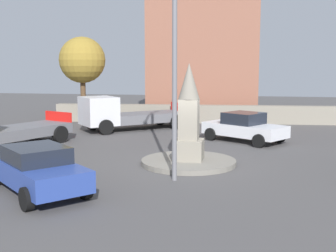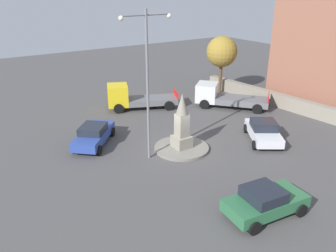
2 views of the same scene
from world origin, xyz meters
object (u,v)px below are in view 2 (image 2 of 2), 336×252
(streetlamp, at_px, (147,75))
(car_blue_waiting, at_px, (94,134))
(truck_yellow_passing, at_px, (133,98))
(corner_building, at_px, (330,45))
(monument, at_px, (182,124))
(car_green_parked_left, at_px, (265,201))
(car_white_parked_right, at_px, (263,131))
(tree_near_wall, at_px, (222,52))
(truck_white_approaching, at_px, (224,97))

(streetlamp, relative_size, car_blue_waiting, 2.07)
(truck_yellow_passing, bearing_deg, streetlamp, 67.79)
(corner_building, bearing_deg, monument, 4.43)
(car_green_parked_left, height_order, car_white_parked_right, car_white_parked_right)
(car_green_parked_left, xyz_separation_m, truck_yellow_passing, (-2.03, -16.90, 0.27))
(car_green_parked_left, relative_size, tree_near_wall, 0.74)
(car_blue_waiting, height_order, tree_near_wall, tree_near_wall)
(monument, xyz_separation_m, tree_near_wall, (-10.91, -8.55, 2.32))
(monument, xyz_separation_m, car_white_parked_right, (-5.57, 2.03, -1.07))
(car_green_parked_left, distance_m, truck_yellow_passing, 17.02)
(streetlamp, distance_m, car_white_parked_right, 9.49)
(truck_yellow_passing, xyz_separation_m, corner_building, (-16.07, 7.67, 4.18))
(corner_building, relative_size, tree_near_wall, 1.83)
(car_green_parked_left, relative_size, truck_yellow_passing, 0.66)
(car_green_parked_left, xyz_separation_m, truck_white_approaching, (-9.05, -12.92, 0.21))
(car_green_parked_left, height_order, truck_white_approaching, truck_white_approaching)
(monument, distance_m, car_green_parked_left, 8.00)
(corner_building, bearing_deg, truck_white_approaching, -22.19)
(car_blue_waiting, relative_size, car_white_parked_right, 0.99)
(monument, height_order, streetlamp, streetlamp)
(streetlamp, bearing_deg, car_blue_waiting, -60.80)
(monument, distance_m, truck_yellow_passing, 9.13)
(car_blue_waiting, bearing_deg, monument, 139.03)
(monument, relative_size, streetlamp, 0.41)
(car_white_parked_right, relative_size, tree_near_wall, 0.78)
(car_white_parked_right, distance_m, truck_yellow_passing, 11.87)
(monument, xyz_separation_m, truck_white_approaching, (-8.23, -5.03, -0.87))
(streetlamp, distance_m, tree_near_wall, 15.81)
(car_white_parked_right, bearing_deg, tree_near_wall, -116.77)
(car_green_parked_left, bearing_deg, monument, -95.97)
(car_blue_waiting, xyz_separation_m, truck_white_approaching, (-12.78, -1.08, 0.21))
(car_green_parked_left, height_order, corner_building, corner_building)
(streetlamp, xyz_separation_m, tree_near_wall, (-13.33, -8.41, -1.25))
(car_green_parked_left, bearing_deg, truck_yellow_passing, -96.85)
(car_blue_waiting, relative_size, truck_white_approaching, 0.70)
(monument, bearing_deg, truck_white_approaching, -148.57)
(car_white_parked_right, xyz_separation_m, corner_building, (-11.70, -3.37, 4.45))
(monument, relative_size, car_blue_waiting, 0.85)
(car_green_parked_left, xyz_separation_m, corner_building, (-18.10, -9.22, 4.45))
(tree_near_wall, bearing_deg, car_green_parked_left, 54.48)
(car_green_parked_left, height_order, tree_near_wall, tree_near_wall)
(tree_near_wall, bearing_deg, truck_yellow_passing, -2.72)
(streetlamp, bearing_deg, car_green_parked_left, 101.23)
(truck_white_approaching, relative_size, tree_near_wall, 1.09)
(truck_white_approaching, xyz_separation_m, tree_near_wall, (-2.68, -3.52, 3.19))
(streetlamp, relative_size, car_green_parked_left, 2.16)
(car_blue_waiting, distance_m, truck_yellow_passing, 7.67)
(car_white_parked_right, height_order, corner_building, corner_building)
(car_green_parked_left, distance_m, corner_building, 20.80)
(car_blue_waiting, distance_m, truck_white_approaching, 12.82)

